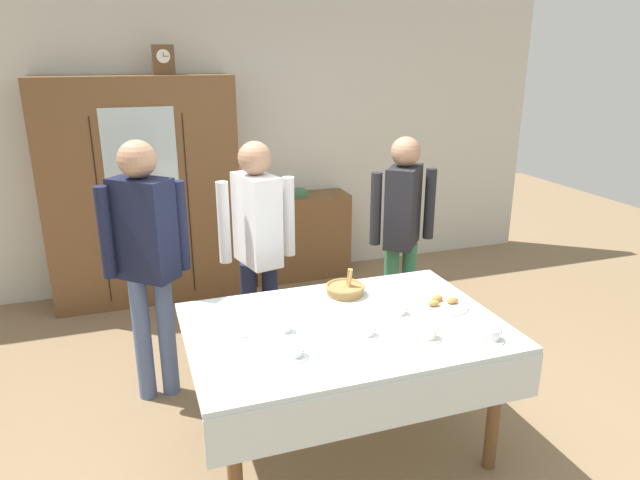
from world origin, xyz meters
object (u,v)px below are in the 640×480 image
(dining_table, at_px, (346,343))
(tea_cup_far_right, at_px, (399,310))
(spoon_back_edge, at_px, (290,305))
(person_behind_table_left, at_px, (402,222))
(mantel_clock, at_px, (163,60))
(tea_cup_far_left, at_px, (492,336))
(tea_cup_near_right, at_px, (366,331))
(person_behind_table_right, at_px, (257,237))
(spoon_center, at_px, (240,338))
(tea_cup_near_left, at_px, (429,334))
(bread_basket, at_px, (345,289))
(tea_cup_mid_right, at_px, (295,352))
(wall_cabinet, at_px, (143,192))
(book_stack, at_px, (299,193))
(bookshelf_low, at_px, (300,236))
(pastry_plate, at_px, (443,304))
(tea_cup_back_edge, at_px, (284,327))
(person_beside_shelf, at_px, (146,248))

(dining_table, height_order, tea_cup_far_right, tea_cup_far_right)
(spoon_back_edge, xyz_separation_m, person_behind_table_left, (1.08, 0.74, 0.19))
(mantel_clock, distance_m, tea_cup_far_left, 3.48)
(mantel_clock, bearing_deg, tea_cup_near_right, -75.67)
(person_behind_table_left, height_order, person_behind_table_right, person_behind_table_right)
(dining_table, xyz_separation_m, spoon_center, (-0.56, 0.06, 0.10))
(tea_cup_near_left, xyz_separation_m, person_behind_table_left, (0.53, 1.36, 0.16))
(bread_basket, distance_m, spoon_center, 0.79)
(dining_table, relative_size, spoon_center, 14.02)
(tea_cup_mid_right, height_order, tea_cup_far_left, same)
(wall_cabinet, xyz_separation_m, spoon_back_edge, (0.69, -2.23, -0.21))
(book_stack, relative_size, tea_cup_far_left, 1.43)
(dining_table, distance_m, tea_cup_near_right, 0.19)
(bookshelf_low, relative_size, spoon_center, 8.10)
(book_stack, bearing_deg, person_behind_table_right, -116.04)
(book_stack, distance_m, tea_cup_near_right, 2.81)
(tea_cup_near_left, bearing_deg, bookshelf_low, 85.99)
(wall_cabinet, bearing_deg, person_behind_table_left, -40.06)
(pastry_plate, bearing_deg, tea_cup_far_right, -176.18)
(dining_table, height_order, tea_cup_near_right, tea_cup_near_right)
(book_stack, xyz_separation_m, tea_cup_near_right, (-0.49, -2.77, -0.06))
(bread_basket, height_order, spoon_back_edge, bread_basket)
(tea_cup_near_right, height_order, tea_cup_back_edge, same)
(dining_table, xyz_separation_m, person_behind_table_right, (-0.24, 1.03, 0.31))
(person_behind_table_left, bearing_deg, spoon_center, -144.10)
(wall_cabinet, xyz_separation_m, person_behind_table_left, (1.77, -1.49, -0.02))
(spoon_back_edge, relative_size, person_behind_table_left, 0.07)
(wall_cabinet, distance_m, mantel_clock, 1.14)
(wall_cabinet, bearing_deg, bread_basket, -64.36)
(mantel_clock, bearing_deg, book_stack, 2.47)
(tea_cup_far_right, xyz_separation_m, tea_cup_far_left, (0.31, -0.42, -0.00))
(tea_cup_near_left, relative_size, pastry_plate, 0.46)
(tea_cup_far_right, relative_size, tea_cup_near_right, 1.00)
(tea_cup_near_right, distance_m, pastry_plate, 0.59)
(person_beside_shelf, bearing_deg, pastry_plate, -28.67)
(dining_table, relative_size, mantel_clock, 6.95)
(book_stack, relative_size, tea_cup_near_left, 1.43)
(tea_cup_mid_right, bearing_deg, bread_basket, 51.03)
(tea_cup_back_edge, xyz_separation_m, pastry_plate, (0.95, 0.01, -0.02))
(bookshelf_low, xyz_separation_m, spoon_center, (-1.11, -2.58, 0.36))
(dining_table, relative_size, person_behind_table_right, 1.03)
(wall_cabinet, bearing_deg, tea_cup_back_edge, -77.40)
(bread_basket, height_order, person_beside_shelf, person_beside_shelf)
(bookshelf_low, bearing_deg, bread_basket, -100.12)
(person_behind_table_right, bearing_deg, tea_cup_far_right, -60.48)
(bookshelf_low, height_order, spoon_back_edge, bookshelf_low)
(bread_basket, relative_size, spoon_center, 2.02)
(tea_cup_near_right, bearing_deg, bread_basket, 80.15)
(mantel_clock, relative_size, tea_cup_far_right, 1.85)
(tea_cup_back_edge, bearing_deg, wall_cabinet, 102.60)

